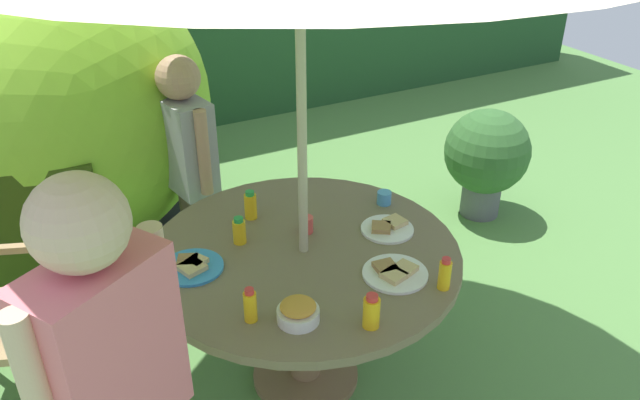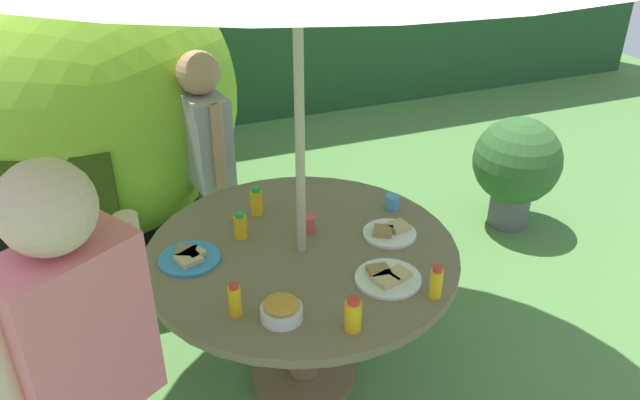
% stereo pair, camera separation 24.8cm
% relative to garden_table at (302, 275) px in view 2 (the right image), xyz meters
% --- Properties ---
extents(ground_plane, '(10.00, 10.00, 0.02)m').
position_rel_garden_table_xyz_m(ground_plane, '(0.00, 0.00, -0.57)').
color(ground_plane, '#548442').
extents(garden_table, '(1.24, 1.24, 0.68)m').
position_rel_garden_table_xyz_m(garden_table, '(0.00, 0.00, 0.00)').
color(garden_table, brown).
rests_on(garden_table, ground_plane).
extents(dome_tent, '(2.10, 2.10, 1.70)m').
position_rel_garden_table_xyz_m(dome_tent, '(-0.75, 1.61, 0.29)').
color(dome_tent, '#8CC633').
rests_on(dome_tent, ground_plane).
extents(potted_plant, '(0.52, 0.52, 0.70)m').
position_rel_garden_table_xyz_m(potted_plant, '(1.63, 0.77, -0.15)').
color(potted_plant, '#595960').
rests_on(potted_plant, ground_plane).
extents(child_in_grey_shirt, '(0.23, 0.42, 1.24)m').
position_rel_garden_table_xyz_m(child_in_grey_shirt, '(-0.18, 0.94, 0.24)').
color(child_in_grey_shirt, brown).
rests_on(child_in_grey_shirt, ground_plane).
extents(child_in_pink_shirt, '(0.43, 0.37, 1.45)m').
position_rel_garden_table_xyz_m(child_in_pink_shirt, '(-0.83, -0.51, 0.37)').
color(child_in_pink_shirt, brown).
rests_on(child_in_pink_shirt, ground_plane).
extents(snack_bowl, '(0.14, 0.14, 0.08)m').
position_rel_garden_table_xyz_m(snack_bowl, '(-0.20, -0.37, 0.16)').
color(snack_bowl, white).
rests_on(snack_bowl, garden_table).
extents(plate_mid_left, '(0.25, 0.25, 0.03)m').
position_rel_garden_table_xyz_m(plate_mid_left, '(0.23, -0.30, 0.14)').
color(plate_mid_left, white).
rests_on(plate_mid_left, garden_table).
extents(plate_center_front, '(0.22, 0.22, 0.03)m').
position_rel_garden_table_xyz_m(plate_center_front, '(0.37, -0.03, 0.14)').
color(plate_center_front, white).
rests_on(plate_center_front, garden_table).
extents(plate_front_edge, '(0.24, 0.24, 0.03)m').
position_rel_garden_table_xyz_m(plate_front_edge, '(-0.43, 0.08, 0.14)').
color(plate_front_edge, '#338CD8').
rests_on(plate_front_edge, garden_table).
extents(juice_bottle_near_left, '(0.05, 0.05, 0.13)m').
position_rel_garden_table_xyz_m(juice_bottle_near_left, '(0.34, -0.45, 0.19)').
color(juice_bottle_near_left, yellow).
rests_on(juice_bottle_near_left, garden_table).
extents(juice_bottle_near_right, '(0.05, 0.05, 0.13)m').
position_rel_garden_table_xyz_m(juice_bottle_near_right, '(-0.34, -0.29, 0.19)').
color(juice_bottle_near_right, yellow).
rests_on(juice_bottle_near_right, garden_table).
extents(juice_bottle_far_left, '(0.05, 0.05, 0.13)m').
position_rel_garden_table_xyz_m(juice_bottle_far_left, '(-0.09, 0.33, 0.19)').
color(juice_bottle_far_left, yellow).
rests_on(juice_bottle_far_left, garden_table).
extents(juice_bottle_far_right, '(0.05, 0.05, 0.12)m').
position_rel_garden_table_xyz_m(juice_bottle_far_right, '(-0.20, 0.17, 0.18)').
color(juice_bottle_far_right, yellow).
rests_on(juice_bottle_far_right, garden_table).
extents(juice_bottle_center_back, '(0.06, 0.06, 0.13)m').
position_rel_garden_table_xyz_m(juice_bottle_center_back, '(0.00, -0.51, 0.19)').
color(juice_bottle_center_back, yellow).
rests_on(juice_bottle_center_back, garden_table).
extents(cup_near, '(0.06, 0.06, 0.07)m').
position_rel_garden_table_xyz_m(cup_near, '(0.07, 0.12, 0.16)').
color(cup_near, '#E04C47').
rests_on(cup_near, garden_table).
extents(cup_far, '(0.06, 0.06, 0.06)m').
position_rel_garden_table_xyz_m(cup_far, '(0.48, 0.17, 0.16)').
color(cup_far, '#4C99D8').
rests_on(cup_far, garden_table).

